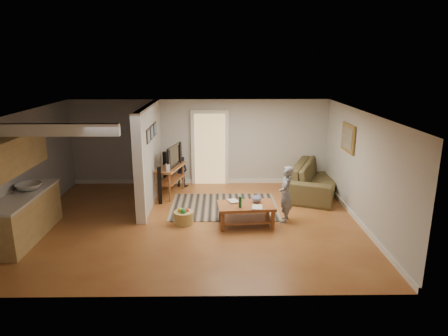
{
  "coord_description": "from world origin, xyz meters",
  "views": [
    {
      "loc": [
        0.56,
        -8.52,
        3.58
      ],
      "look_at": [
        0.68,
        0.64,
        1.1
      ],
      "focal_mm": 32.0,
      "sensor_mm": 36.0,
      "label": 1
    }
  ],
  "objects": [
    {
      "name": "ground",
      "position": [
        0.0,
        0.0,
        0.0
      ],
      "size": [
        7.5,
        7.5,
        0.0
      ],
      "primitive_type": "plane",
      "color": "brown",
      "rests_on": "ground"
    },
    {
      "name": "tv_console",
      "position": [
        -0.74,
        1.9,
        0.73
      ],
      "size": [
        0.76,
        1.35,
        1.1
      ],
      "rotation": [
        0.0,
        0.0,
        -0.23
      ],
      "color": "brown",
      "rests_on": "ground"
    },
    {
      "name": "room_shell",
      "position": [
        -1.07,
        0.43,
        1.46
      ],
      "size": [
        7.54,
        6.02,
        2.52
      ],
      "color": "#A3A09C",
      "rests_on": "ground"
    },
    {
      "name": "area_rug",
      "position": [
        0.69,
        0.95,
        0.01
      ],
      "size": [
        2.69,
        1.97,
        0.01
      ],
      "primitive_type": "cube",
      "rotation": [
        0.0,
        0.0,
        -0.0
      ],
      "color": "black",
      "rests_on": "ground"
    },
    {
      "name": "toddler",
      "position": [
        -0.55,
        2.7,
        0.0
      ],
      "size": [
        0.52,
        0.46,
        0.9
      ],
      "primitive_type": "imported",
      "rotation": [
        0.0,
        0.0,
        2.83
      ],
      "color": "#1B253A",
      "rests_on": "ground"
    },
    {
      "name": "toy_basket",
      "position": [
        -0.24,
        -0.12,
        0.16
      ],
      "size": [
        0.45,
        0.45,
        0.4
      ],
      "color": "#A68648",
      "rests_on": "ground"
    },
    {
      "name": "sofa",
      "position": [
        3.3,
        2.14,
        0.0
      ],
      "size": [
        2.12,
        3.1,
        0.84
      ],
      "primitive_type": "imported",
      "rotation": [
        0.0,
        0.0,
        1.19
      ],
      "color": "#4B4625",
      "rests_on": "ground"
    },
    {
      "name": "coffee_table",
      "position": [
        1.18,
        -0.19,
        0.38
      ],
      "size": [
        1.3,
        0.82,
        0.73
      ],
      "rotation": [
        0.0,
        0.0,
        0.08
      ],
      "color": "brown",
      "rests_on": "ground"
    },
    {
      "name": "child",
      "position": [
        2.07,
        0.01,
        0.0
      ],
      "size": [
        0.43,
        0.54,
        1.3
      ],
      "primitive_type": "imported",
      "rotation": [
        0.0,
        0.0,
        -1.84
      ],
      "color": "gray",
      "rests_on": "ground"
    },
    {
      "name": "speaker_left",
      "position": [
        -0.95,
        1.2,
        0.49
      ],
      "size": [
        0.11,
        0.11,
        0.99
      ],
      "primitive_type": "cube",
      "rotation": [
        0.0,
        0.0,
        0.13
      ],
      "color": "black",
      "rests_on": "ground"
    },
    {
      "name": "speaker_right",
      "position": [
        -1.0,
        2.7,
        0.52
      ],
      "size": [
        0.13,
        0.13,
        1.04
      ],
      "primitive_type": "cube",
      "rotation": [
        0.0,
        0.0,
        -0.29
      ],
      "color": "black",
      "rests_on": "ground"
    }
  ]
}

